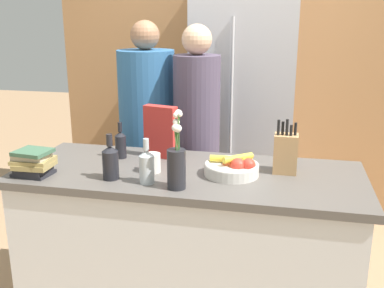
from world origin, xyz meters
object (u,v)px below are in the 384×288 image
(flower_vase, at_px, (177,163))
(person_in_blue, at_px, (197,135))
(knife_block, at_px, (285,153))
(bottle_wine, at_px, (110,161))
(bottle_oil, at_px, (147,166))
(bottle_vinegar, at_px, (121,144))
(fruit_bowl, at_px, (233,167))
(cereal_box, at_px, (161,132))
(person_at_sink, at_px, (148,129))
(refrigerator, at_px, (244,104))
(book_stack, at_px, (33,163))
(coffee_mug, at_px, (152,163))

(flower_vase, xyz_separation_m, person_in_blue, (-0.09, 0.87, -0.10))
(knife_block, bearing_deg, bottle_wine, -161.28)
(bottle_oil, relative_size, bottle_vinegar, 1.07)
(flower_vase, distance_m, bottle_oil, 0.17)
(bottle_wine, xyz_separation_m, person_in_blue, (0.25, 0.82, -0.06))
(fruit_bowl, distance_m, bottle_wine, 0.60)
(fruit_bowl, xyz_separation_m, knife_block, (0.25, 0.10, 0.06))
(cereal_box, height_order, bottle_wine, cereal_box)
(knife_block, height_order, flower_vase, flower_vase)
(person_at_sink, bearing_deg, cereal_box, -64.98)
(fruit_bowl, height_order, cereal_box, cereal_box)
(bottle_oil, relative_size, person_in_blue, 0.14)
(refrigerator, bearing_deg, flower_vase, -95.07)
(bottle_wine, bearing_deg, cereal_box, 70.62)
(bottle_wine, bearing_deg, bottle_oil, -4.93)
(flower_vase, bearing_deg, bottle_vinegar, 138.10)
(book_stack, xyz_separation_m, bottle_vinegar, (0.32, 0.37, 0.01))
(knife_block, relative_size, person_at_sink, 0.17)
(book_stack, bearing_deg, fruit_bowl, 12.64)
(refrigerator, height_order, bottle_wine, refrigerator)
(coffee_mug, height_order, bottle_vinegar, bottle_vinegar)
(book_stack, bearing_deg, flower_vase, -1.10)
(bottle_vinegar, bearing_deg, person_at_sink, 93.35)
(bottle_vinegar, distance_m, bottle_wine, 0.34)
(knife_block, xyz_separation_m, flower_vase, (-0.48, -0.33, 0.02))
(flower_vase, distance_m, coffee_mug, 0.28)
(refrigerator, xyz_separation_m, fruit_bowl, (0.09, -1.32, -0.07))
(flower_vase, xyz_separation_m, person_at_sink, (-0.46, 0.97, -0.10))
(book_stack, xyz_separation_m, bottle_wine, (0.40, 0.04, 0.02))
(flower_vase, relative_size, cereal_box, 1.26)
(coffee_mug, bearing_deg, flower_vase, -46.38)
(flower_vase, bearing_deg, bottle_wine, 171.82)
(bottle_oil, bearing_deg, fruit_bowl, 27.27)
(knife_block, relative_size, person_in_blue, 0.17)
(cereal_box, xyz_separation_m, bottle_oil, (0.05, -0.41, -0.06))
(book_stack, bearing_deg, person_at_sink, 73.32)
(cereal_box, height_order, coffee_mug, cereal_box)
(cereal_box, bearing_deg, bottle_vinegar, -163.08)
(refrigerator, relative_size, bottle_wine, 8.87)
(book_stack, xyz_separation_m, person_at_sink, (0.29, 0.95, -0.05))
(refrigerator, height_order, bottle_oil, refrigerator)
(book_stack, bearing_deg, knife_block, 14.49)
(refrigerator, xyz_separation_m, bottle_vinegar, (-0.56, -1.17, -0.03))
(book_stack, bearing_deg, person_in_blue, 52.88)
(cereal_box, xyz_separation_m, person_in_blue, (0.12, 0.43, -0.12))
(knife_block, xyz_separation_m, bottle_wine, (-0.83, -0.28, -0.01))
(coffee_mug, bearing_deg, cereal_box, 95.77)
(cereal_box, distance_m, person_at_sink, 0.59)
(cereal_box, height_order, bottle_vinegar, cereal_box)
(flower_vase, bearing_deg, person_in_blue, 96.12)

